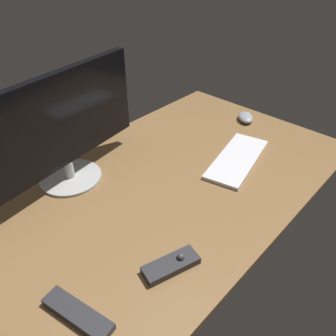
{
  "coord_description": "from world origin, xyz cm",
  "views": [
    {
      "loc": [
        -70.66,
        -65.36,
        77.11
      ],
      "look_at": [
        -0.29,
        -0.64,
        8.0
      ],
      "focal_mm": 36.5,
      "sensor_mm": 36.0,
      "label": 1
    }
  ],
  "objects_px": {
    "keyboard": "(237,159)",
    "tv_remote": "(78,314)",
    "media_remote": "(171,265)",
    "monitor": "(60,127)",
    "computer_mouse": "(246,117)"
  },
  "relations": [
    {
      "from": "monitor",
      "to": "media_remote",
      "type": "relative_size",
      "value": 3.87
    },
    {
      "from": "keyboard",
      "to": "media_remote",
      "type": "bearing_deg",
      "value": -177.34
    },
    {
      "from": "computer_mouse",
      "to": "tv_remote",
      "type": "bearing_deg",
      "value": 150.97
    },
    {
      "from": "monitor",
      "to": "computer_mouse",
      "type": "height_order",
      "value": "monitor"
    },
    {
      "from": "computer_mouse",
      "to": "tv_remote",
      "type": "relative_size",
      "value": 0.56
    },
    {
      "from": "media_remote",
      "to": "tv_remote",
      "type": "distance_m",
      "value": 0.26
    },
    {
      "from": "media_remote",
      "to": "tv_remote",
      "type": "relative_size",
      "value": 0.87
    },
    {
      "from": "monitor",
      "to": "keyboard",
      "type": "height_order",
      "value": "monitor"
    },
    {
      "from": "computer_mouse",
      "to": "media_remote",
      "type": "distance_m",
      "value": 0.91
    },
    {
      "from": "keyboard",
      "to": "tv_remote",
      "type": "xyz_separation_m",
      "value": [
        -0.8,
        -0.08,
        0.0
      ]
    },
    {
      "from": "monitor",
      "to": "tv_remote",
      "type": "height_order",
      "value": "monitor"
    },
    {
      "from": "media_remote",
      "to": "monitor",
      "type": "bearing_deg",
      "value": 102.35
    },
    {
      "from": "media_remote",
      "to": "tv_remote",
      "type": "height_order",
      "value": "media_remote"
    },
    {
      "from": "computer_mouse",
      "to": "tv_remote",
      "type": "xyz_separation_m",
      "value": [
        -1.1,
        -0.24,
        -0.01
      ]
    },
    {
      "from": "monitor",
      "to": "media_remote",
      "type": "xyz_separation_m",
      "value": [
        -0.05,
        -0.53,
        -0.2
      ]
    }
  ]
}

